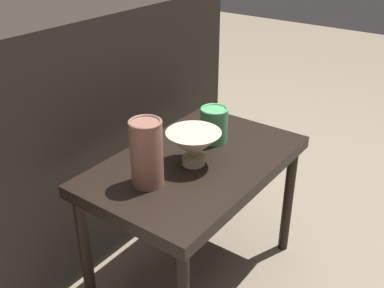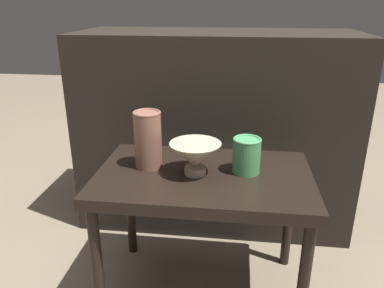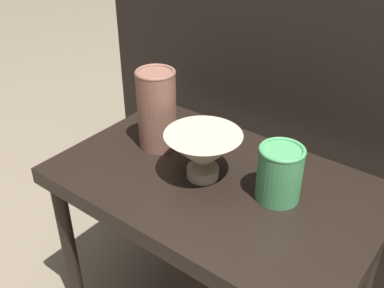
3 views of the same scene
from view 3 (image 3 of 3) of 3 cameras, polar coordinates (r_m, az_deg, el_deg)
name	(u,v)px [view 3 (image 3 of 3)]	position (r m, az deg, el deg)	size (l,w,h in m)	color
table	(215,199)	(1.03, 2.91, -6.96)	(0.71, 0.45, 0.48)	black
couch_backdrop	(321,102)	(1.45, 16.03, 5.12)	(1.23, 0.50, 0.89)	black
bowl	(203,152)	(0.96, 1.41, -1.04)	(0.17, 0.17, 0.11)	#C1B293
vase_textured_left	(157,109)	(1.06, -4.49, 4.49)	(0.09, 0.09, 0.20)	brown
vase_colorful_right	(280,172)	(0.92, 11.07, -3.56)	(0.09, 0.09, 0.12)	#47995B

